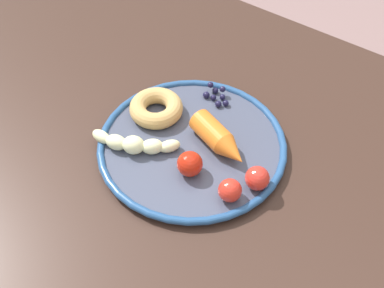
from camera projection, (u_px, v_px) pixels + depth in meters
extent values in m
cube|color=#39251E|center=(166.00, 158.00, 0.81)|extent=(1.17, 0.89, 0.03)
cube|color=#332617|center=(112.00, 78.00, 1.49)|extent=(0.05, 0.05, 0.70)
cylinder|color=#43495F|center=(192.00, 146.00, 0.80)|extent=(0.29, 0.29, 0.01)
torus|color=#264F85|center=(192.00, 144.00, 0.80)|extent=(0.30, 0.30, 0.01)
ellipsoid|color=#EBECB3|center=(101.00, 137.00, 0.79)|extent=(0.04, 0.02, 0.02)
ellipsoid|color=#EBECB3|center=(116.00, 142.00, 0.78)|extent=(0.04, 0.03, 0.02)
ellipsoid|color=#EBECB3|center=(134.00, 145.00, 0.78)|extent=(0.05, 0.04, 0.03)
ellipsoid|color=#EBECB3|center=(152.00, 147.00, 0.78)|extent=(0.04, 0.04, 0.02)
ellipsoid|color=#EBECB3|center=(171.00, 145.00, 0.78)|extent=(0.04, 0.04, 0.02)
cylinder|color=orange|center=(211.00, 131.00, 0.79)|extent=(0.08, 0.06, 0.04)
cone|color=orange|center=(233.00, 153.00, 0.76)|extent=(0.05, 0.05, 0.04)
torus|color=tan|center=(156.00, 108.00, 0.83)|extent=(0.12, 0.12, 0.03)
sphere|color=#191638|center=(218.00, 104.00, 0.85)|extent=(0.01, 0.01, 0.01)
sphere|color=#191638|center=(222.00, 97.00, 0.86)|extent=(0.01, 0.01, 0.01)
sphere|color=#191638|center=(215.00, 91.00, 0.87)|extent=(0.01, 0.01, 0.01)
sphere|color=#191638|center=(206.00, 95.00, 0.87)|extent=(0.01, 0.01, 0.01)
sphere|color=#191638|center=(212.00, 97.00, 0.86)|extent=(0.01, 0.01, 0.01)
sphere|color=#191638|center=(226.00, 103.00, 0.85)|extent=(0.01, 0.01, 0.01)
sphere|color=#191638|center=(210.00, 85.00, 0.87)|extent=(0.01, 0.01, 0.01)
sphere|color=#191638|center=(223.00, 89.00, 0.86)|extent=(0.01, 0.01, 0.01)
sphere|color=red|center=(230.00, 190.00, 0.71)|extent=(0.04, 0.04, 0.04)
sphere|color=red|center=(257.00, 178.00, 0.73)|extent=(0.04, 0.04, 0.04)
sphere|color=red|center=(190.00, 164.00, 0.74)|extent=(0.04, 0.04, 0.04)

